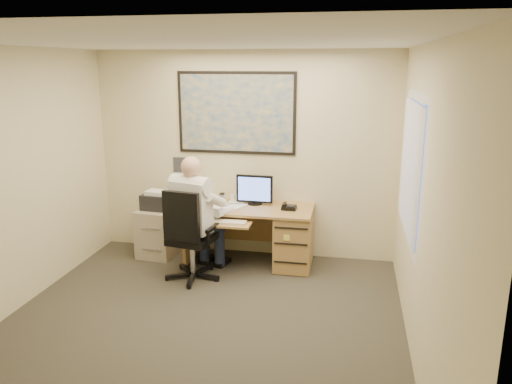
% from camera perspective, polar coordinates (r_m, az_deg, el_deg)
% --- Properties ---
extents(room_shell, '(4.00, 4.50, 2.70)m').
position_cam_1_polar(room_shell, '(4.49, -7.57, -0.83)').
color(room_shell, '#363329').
rests_on(room_shell, ground).
extents(desk, '(1.60, 0.97, 1.13)m').
position_cam_1_polar(desk, '(6.41, 2.23, -4.48)').
color(desk, '#AE864A').
rests_on(desk, ground).
extents(world_map, '(1.56, 0.03, 1.06)m').
position_cam_1_polar(world_map, '(6.53, -2.28, 8.99)').
color(world_map, '#1E4C93').
rests_on(world_map, room_shell).
extents(wall_calendar, '(0.28, 0.01, 0.42)m').
position_cam_1_polar(wall_calendar, '(6.87, -8.29, 2.20)').
color(wall_calendar, white).
rests_on(wall_calendar, room_shell).
extents(window_blinds, '(0.06, 1.40, 1.30)m').
position_cam_1_polar(window_blinds, '(5.03, 17.34, 2.63)').
color(window_blinds, silver).
rests_on(window_blinds, room_shell).
extents(filing_cabinet, '(0.51, 0.60, 0.90)m').
position_cam_1_polar(filing_cabinet, '(6.85, -11.03, -3.99)').
color(filing_cabinet, '#B4A891').
rests_on(filing_cabinet, ground).
extents(office_chair, '(0.78, 0.78, 1.13)m').
position_cam_1_polar(office_chair, '(6.03, -7.34, -6.99)').
color(office_chair, black).
rests_on(office_chair, ground).
extents(person, '(0.86, 1.04, 1.49)m').
position_cam_1_polar(person, '(5.97, -7.30, -3.00)').
color(person, white).
rests_on(person, office_chair).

